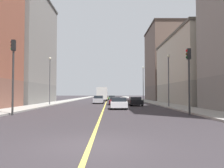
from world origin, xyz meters
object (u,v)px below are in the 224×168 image
(car_black, at_px, (135,101))
(car_white, at_px, (119,103))
(traffic_light_right_near, at_px, (13,66))
(street_lamp_left_near, at_px, (169,74))
(building_right_midblock, at_px, (16,49))
(street_lamp_right_near, at_px, (50,76))
(car_green, at_px, (112,98))
(car_silver, at_px, (99,100))
(building_left_mid, at_px, (201,70))
(street_lamp_left_far, at_px, (143,80))
(car_maroon, at_px, (115,101))
(traffic_light_left_near, at_px, (189,71))
(building_left_far, at_px, (170,64))
(box_truck, at_px, (102,94))

(car_black, bearing_deg, car_white, -110.49)
(traffic_light_right_near, xyz_separation_m, street_lamp_left_near, (15.58, 10.75, 0.22))
(building_right_midblock, distance_m, street_lamp_right_near, 11.97)
(car_green, bearing_deg, car_silver, -96.23)
(building_left_mid, relative_size, street_lamp_right_near, 3.01)
(street_lamp_left_far, relative_size, car_maroon, 1.72)
(car_green, xyz_separation_m, car_white, (0.47, -38.13, 0.03))
(building_right_midblock, xyz_separation_m, car_white, (18.03, -15.16, -9.16))
(building_left_mid, height_order, car_green, building_left_mid)
(traffic_light_right_near, relative_size, street_lamp_right_near, 0.88)
(building_left_mid, height_order, car_white, building_left_mid)
(building_right_midblock, height_order, street_lamp_left_far, building_right_midblock)
(street_lamp_left_near, distance_m, car_maroon, 10.78)
(traffic_light_left_near, relative_size, street_lamp_left_near, 0.83)
(car_green, bearing_deg, car_white, -89.30)
(street_lamp_right_near, bearing_deg, car_silver, 44.23)
(street_lamp_right_near, bearing_deg, building_left_far, 45.07)
(car_black, relative_size, car_white, 1.02)
(car_white, bearing_deg, box_truck, 95.52)
(building_right_midblock, height_order, car_black, building_right_midblock)
(car_silver, distance_m, box_truck, 14.29)
(building_left_mid, distance_m, building_left_far, 20.33)
(building_right_midblock, distance_m, car_white, 25.28)
(street_lamp_right_near, distance_m, car_white, 13.41)
(building_left_mid, bearing_deg, traffic_light_left_near, -113.74)
(building_left_far, bearing_deg, car_maroon, -123.63)
(street_lamp_left_far, xyz_separation_m, car_white, (-6.55, -25.76, -4.14))
(traffic_light_left_near, xyz_separation_m, car_white, (-5.53, 7.83, -2.97))
(traffic_light_right_near, distance_m, car_maroon, 20.63)
(car_green, bearing_deg, car_maroon, -89.45)
(building_left_mid, relative_size, car_maroon, 4.78)
(traffic_light_right_near, xyz_separation_m, car_silver, (6.02, 22.72, -3.34))
(car_maroon, bearing_deg, car_silver, 122.55)
(building_right_midblock, bearing_deg, car_maroon, -14.66)
(building_left_far, xyz_separation_m, box_truck, (-17.38, -3.57, -7.66))
(traffic_light_right_near, bearing_deg, street_lamp_right_near, 93.54)
(street_lamp_right_near, xyz_separation_m, car_green, (9.55, 30.07, -3.85))
(box_truck, bearing_deg, street_lamp_right_near, -108.86)
(building_right_midblock, xyz_separation_m, traffic_light_right_near, (9.00, -23.00, -5.79))
(car_black, bearing_deg, street_lamp_left_near, -48.43)
(building_left_mid, distance_m, car_black, 14.03)
(traffic_light_right_near, distance_m, car_white, 12.42)
(building_left_mid, distance_m, car_white, 19.99)
(building_left_far, xyz_separation_m, traffic_light_left_near, (-9.03, -40.54, -5.75))
(car_green, bearing_deg, box_truck, -104.64)
(building_left_far, relative_size, box_truck, 2.42)
(car_white, height_order, box_truck, box_truck)
(building_left_far, bearing_deg, car_white, -114.01)
(building_left_far, height_order, car_black, building_left_far)
(building_left_far, xyz_separation_m, car_silver, (-17.57, -17.82, -8.68))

